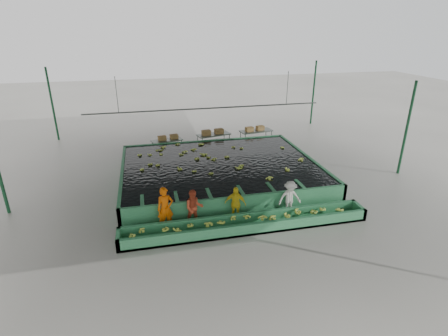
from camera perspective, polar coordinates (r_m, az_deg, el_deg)
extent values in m
plane|color=gray|center=(17.21, 0.38, -3.70)|extent=(80.00, 80.00, 0.00)
cube|color=gray|center=(15.67, 0.42, 12.96)|extent=(20.00, 22.00, 0.04)
cube|color=black|center=(18.21, -0.71, 0.73)|extent=(9.70, 7.70, 0.00)
cylinder|color=#59605B|center=(20.86, -2.83, 9.70)|extent=(0.08, 0.08, 14.00)
cylinder|color=#59605B|center=(20.40, -17.11, 11.34)|extent=(0.04, 0.04, 2.00)
cylinder|color=#59605B|center=(22.09, 10.31, 12.73)|extent=(0.04, 0.04, 2.00)
imported|color=#C54F06|center=(13.95, -9.56, -6.56)|extent=(0.71, 0.53, 1.78)
imported|color=#AF3F23|center=(14.08, -4.90, -6.52)|extent=(0.77, 0.61, 1.55)
imported|color=gold|center=(14.39, 1.85, -5.87)|extent=(0.96, 0.69, 1.52)
imported|color=beige|center=(15.12, 10.69, -4.80)|extent=(1.01, 0.61, 1.52)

